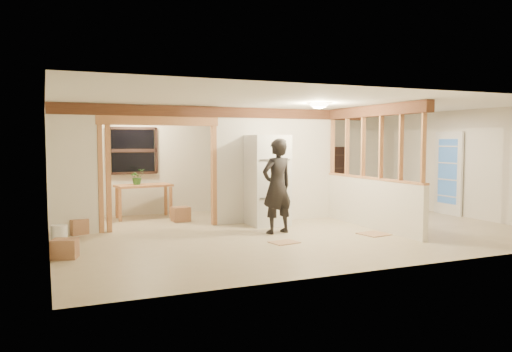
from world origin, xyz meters
name	(u,v)px	position (x,y,z in m)	size (l,w,h in m)	color
floor	(292,230)	(0.00, 0.00, -0.01)	(9.00, 6.50, 0.01)	#C0AE8F
ceiling	(293,104)	(0.00, 0.00, 2.50)	(9.00, 6.50, 0.01)	white
wall_back	(235,161)	(0.00, 3.25, 1.25)	(9.00, 0.01, 2.50)	silver
wall_front	(400,179)	(0.00, -3.25, 1.25)	(9.00, 0.01, 2.50)	silver
wall_left	(47,173)	(-4.50, 0.00, 1.25)	(0.01, 6.50, 2.50)	silver
wall_right	(464,164)	(4.50, 0.00, 1.25)	(0.01, 6.50, 2.50)	silver
partition_left_stub	(73,169)	(-4.05, 1.20, 1.25)	(0.90, 0.12, 2.50)	silver
partition_center	(276,165)	(0.20, 1.20, 1.25)	(2.80, 0.12, 2.50)	silver
doorway_frame	(160,175)	(-2.40, 1.20, 1.10)	(2.46, 0.14, 2.20)	tan
header_beam_back	(225,112)	(-1.00, 1.20, 2.38)	(7.00, 0.18, 0.22)	brown
header_beam_right	(372,111)	(1.60, -0.40, 2.38)	(0.18, 3.30, 0.22)	brown
pony_wall	(371,203)	(1.60, -0.40, 0.50)	(0.12, 3.20, 1.00)	silver
stud_partition	(372,147)	(1.60, -0.40, 1.66)	(0.14, 3.20, 1.32)	tan
window_back	(133,151)	(-2.60, 3.17, 1.55)	(1.12, 0.10, 1.10)	black
french_door	(448,173)	(4.42, 0.40, 1.00)	(0.12, 0.86, 2.00)	white
ceiling_dome_main	(319,104)	(0.30, -0.50, 2.48)	(0.36, 0.36, 0.16)	#FFEABF
ceiling_dome_util	(144,109)	(-2.50, 2.30, 2.48)	(0.32, 0.32, 0.14)	#FFEABF
hanging_bulb	(174,122)	(-2.00, 1.60, 2.18)	(0.07, 0.07, 0.07)	#FFD88C
refrigerator	(267,180)	(-0.21, 0.76, 0.95)	(0.78, 0.76, 1.90)	white
woman	(277,186)	(-0.44, -0.20, 0.91)	(0.67, 0.44, 1.83)	black
work_table	(144,201)	(-2.46, 2.69, 0.39)	(1.24, 0.62, 0.78)	tan
potted_plant	(137,177)	(-2.60, 2.69, 0.96)	(0.32, 0.28, 0.36)	#265528
shop_vac	(78,211)	(-3.90, 2.50, 0.26)	(0.40, 0.40, 0.52)	maroon
bookshelf	(333,176)	(2.82, 3.05, 0.81)	(0.81, 0.27, 1.62)	black
bucket	(59,235)	(-4.33, 0.29, 0.17)	(0.27, 0.27, 0.34)	white
box_util_a	(181,214)	(-1.79, 1.92, 0.16)	(0.37, 0.32, 0.32)	#A4704F
box_util_b	(78,226)	(-3.98, 1.19, 0.15)	(0.31, 0.31, 0.29)	#A4704F
box_front	(65,249)	(-4.29, -0.83, 0.15)	(0.36, 0.30, 0.30)	#A4704F
floor_panel_near	(374,234)	(1.21, -1.05, 0.01)	(0.49, 0.49, 0.02)	tan
floor_panel_far	(284,242)	(-0.71, -1.08, 0.01)	(0.46, 0.37, 0.01)	tan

